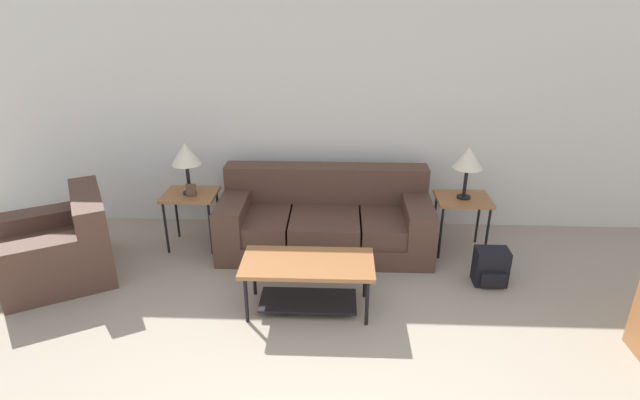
{
  "coord_description": "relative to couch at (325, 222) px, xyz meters",
  "views": [
    {
      "loc": [
        0.07,
        -1.72,
        2.6
      ],
      "look_at": [
        -0.1,
        2.44,
        0.8
      ],
      "focal_mm": 28.0,
      "sensor_mm": 36.0,
      "label": 1
    }
  ],
  "objects": [
    {
      "name": "picture_frame",
      "position": [
        -1.38,
        -0.09,
        0.38
      ],
      "size": [
        0.1,
        0.04,
        0.13
      ],
      "color": "#4C3828",
      "rests_on": "side_table_left"
    },
    {
      "name": "side_table_left",
      "position": [
        -1.41,
        -0.03,
        0.24
      ],
      "size": [
        0.55,
        0.45,
        0.6
      ],
      "color": "#935B33",
      "rests_on": "ground_plane"
    },
    {
      "name": "table_lamp_left",
      "position": [
        -1.41,
        -0.03,
        0.73
      ],
      "size": [
        0.3,
        0.3,
        0.54
      ],
      "color": "black",
      "rests_on": "side_table_left"
    },
    {
      "name": "backpack",
      "position": [
        1.57,
        -0.66,
        -0.12
      ],
      "size": [
        0.3,
        0.28,
        0.35
      ],
      "color": "black",
      "rests_on": "ground_plane"
    },
    {
      "name": "coffee_table",
      "position": [
        -0.11,
        -1.14,
        0.05
      ],
      "size": [
        1.11,
        0.53,
        0.47
      ],
      "color": "#935B33",
      "rests_on": "ground_plane"
    },
    {
      "name": "couch",
      "position": [
        0.0,
        0.0,
        0.0
      ],
      "size": [
        2.18,
        0.93,
        0.82
      ],
      "color": "#4C3328",
      "rests_on": "ground_plane"
    },
    {
      "name": "wall_back",
      "position": [
        0.07,
        0.63,
        1.01
      ],
      "size": [
        8.81,
        0.06,
        2.6
      ],
      "color": "silver",
      "rests_on": "ground_plane"
    },
    {
      "name": "side_table_right",
      "position": [
        1.41,
        -0.03,
        0.24
      ],
      "size": [
        0.55,
        0.45,
        0.6
      ],
      "color": "#935B33",
      "rests_on": "ground_plane"
    },
    {
      "name": "armchair",
      "position": [
        -2.5,
        -0.67,
        -0.01
      ],
      "size": [
        1.3,
        1.32,
        0.8
      ],
      "color": "#4C3328",
      "rests_on": "ground_plane"
    },
    {
      "name": "table_lamp_right",
      "position": [
        1.41,
        -0.03,
        0.73
      ],
      "size": [
        0.3,
        0.3,
        0.54
      ],
      "color": "black",
      "rests_on": "side_table_right"
    }
  ]
}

